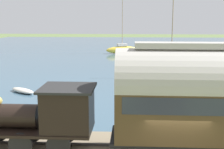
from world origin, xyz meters
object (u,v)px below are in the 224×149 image
Objects in this scene: sailboat_yellow at (122,49)px; sailboat_white at (171,71)px; steam_locomotive at (39,114)px; rowboat_far_out at (23,91)px.

sailboat_white is at bearing 173.42° from sailboat_yellow.
steam_locomotive is 0.74× the size of sailboat_white.
steam_locomotive is 13.69m from rowboat_far_out.
sailboat_yellow is (41.08, -2.46, -1.50)m from steam_locomotive.
sailboat_yellow reaches higher than sailboat_white.
sailboat_white is at bearing -25.54° from rowboat_far_out.
rowboat_far_out is (12.51, 5.17, -2.05)m from steam_locomotive.
sailboat_yellow is 22.03m from sailboat_white.
steam_locomotive is at bearing 151.76° from sailboat_white.
sailboat_white is (-21.28, -5.71, 0.01)m from sailboat_yellow.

